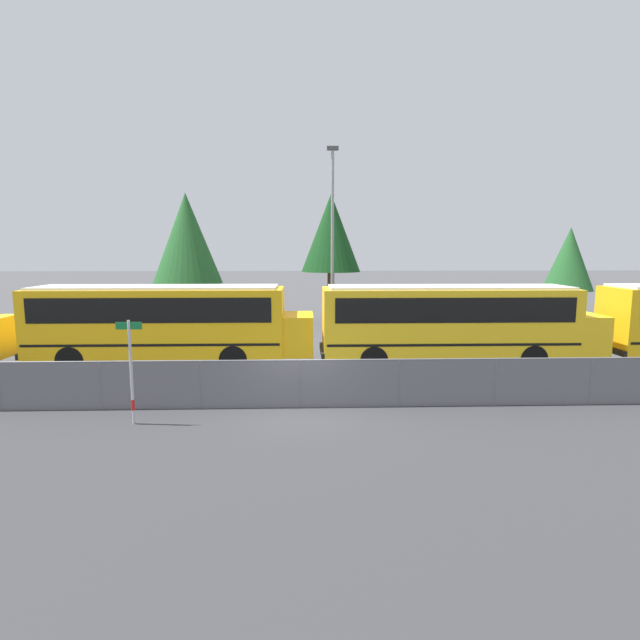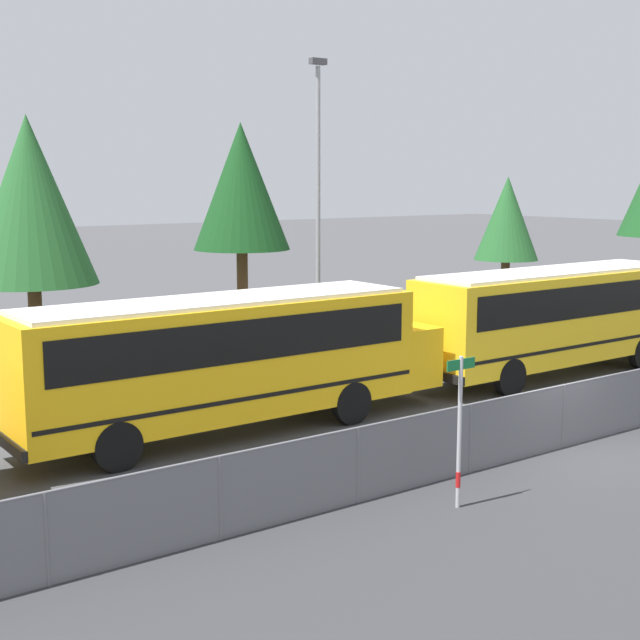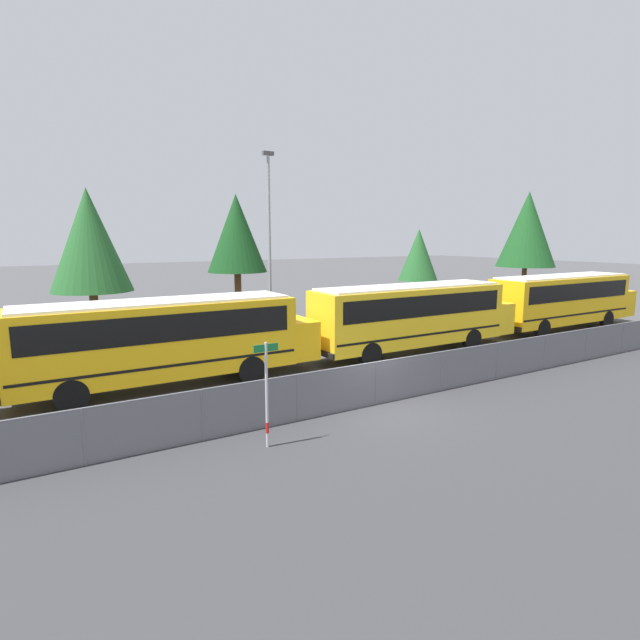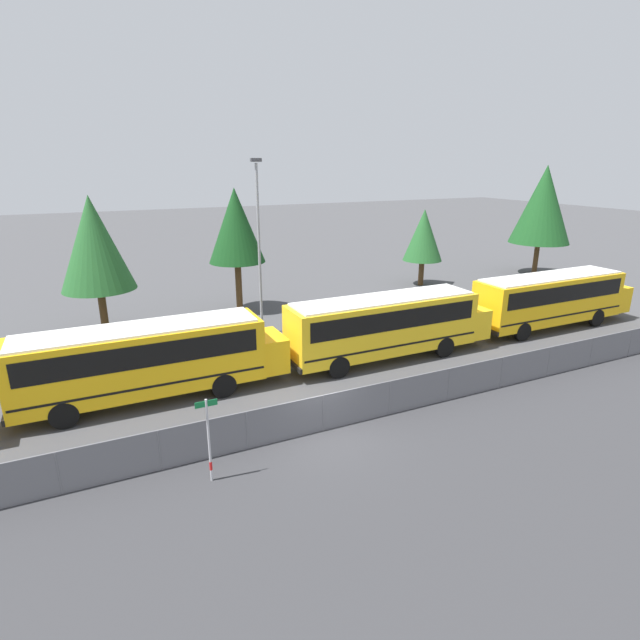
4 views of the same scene
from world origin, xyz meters
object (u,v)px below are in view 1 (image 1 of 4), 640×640
Objects in this scene: school_bus_2 at (453,319)px; light_pole at (332,238)px; tree_1 at (569,259)px; tree_2 at (331,234)px; street_sign at (131,370)px; tree_0 at (187,239)px; school_bus_1 at (165,319)px.

light_pole is (-4.58, 6.61, 3.44)m from school_bus_2.
light_pole reaches higher than school_bus_2.
tree_2 is (-15.88, -0.72, 1.66)m from tree_1.
street_sign is at bearing -148.83° from school_bus_2.
tree_0 is at bearing -174.72° from tree_1.
school_bus_1 is at bearing 97.78° from street_sign.
school_bus_2 is 1.41× the size of tree_0.
school_bus_1 is 6.96m from street_sign.
light_pole is at bearing 64.58° from street_sign.
tree_1 is at bearing 47.85° from school_bus_2.
light_pole reaches higher than tree_2.
light_pole is 1.21× the size of tree_2.
tree_0 is at bearing 155.70° from light_pole.
tree_2 is at bearing 70.77° from street_sign.
light_pole is 1.61× the size of tree_1.
school_bus_1 reaches higher than street_sign.
tree_1 is (11.52, 12.73, 2.16)m from school_bus_2.
tree_1 is (23.30, 12.41, 2.16)m from school_bus_1.
tree_2 reaches higher than school_bus_1.
school_bus_1 is 1.83× the size of tree_1.
street_sign is 17.60m from tree_0.
school_bus_2 is 13.34m from tree_2.
school_bus_1 is 11.78m from school_bus_2.
school_bus_1 is 1.38× the size of tree_2.
street_sign is 0.35× the size of tree_2.
school_bus_2 is 17.11m from tree_0.
tree_2 reaches higher than tree_1.
tree_2 is at bearing 10.12° from tree_0.
school_bus_2 is 3.94× the size of street_sign.
tree_2 is (7.42, 11.69, 3.82)m from school_bus_1.
tree_0 is (-13.10, 10.46, 3.45)m from school_bus_2.
school_bus_1 is at bearing -138.88° from light_pole.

